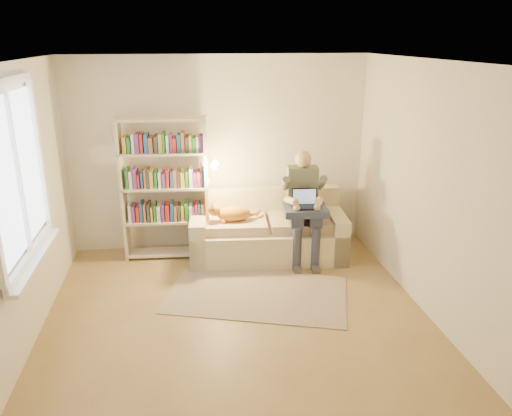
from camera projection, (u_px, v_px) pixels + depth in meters
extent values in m
plane|color=olive|center=(240.00, 328.00, 5.08)|extent=(4.50, 4.50, 0.00)
cube|color=white|center=(237.00, 62.00, 4.23)|extent=(4.00, 4.50, 0.02)
cube|color=silver|center=(12.00, 218.00, 4.37)|extent=(0.02, 4.50, 2.60)
cube|color=silver|center=(439.00, 197.00, 4.93)|extent=(0.02, 4.50, 2.60)
cube|color=silver|center=(220.00, 154.00, 6.76)|extent=(4.00, 0.02, 2.60)
cube|color=silver|center=(290.00, 348.00, 2.55)|extent=(4.00, 0.02, 2.60)
plane|color=white|center=(17.00, 173.00, 4.45)|extent=(0.00, 1.50, 1.50)
cube|color=white|center=(3.00, 83.00, 4.19)|extent=(0.05, 1.50, 0.08)
cube|color=white|center=(31.00, 254.00, 4.71)|extent=(0.05, 1.50, 0.08)
cube|color=white|center=(18.00, 173.00, 4.45)|extent=(0.04, 0.05, 1.50)
cube|color=white|center=(36.00, 259.00, 4.73)|extent=(0.12, 1.52, 0.04)
cube|color=beige|center=(268.00, 241.00, 6.68)|extent=(2.09, 1.08, 0.42)
cube|color=beige|center=(266.00, 202.00, 6.87)|extent=(2.03, 0.37, 0.43)
cube|color=beige|center=(199.00, 236.00, 6.59)|extent=(0.28, 0.92, 0.61)
cube|color=beige|center=(335.00, 233.00, 6.70)|extent=(0.28, 0.92, 0.61)
cube|color=#CAB193|center=(233.00, 224.00, 6.51)|extent=(0.91, 0.68, 0.12)
cube|color=#CAB193|center=(302.00, 223.00, 6.57)|extent=(0.91, 0.68, 0.12)
cube|color=#636A56|center=(302.00, 187.00, 6.49)|extent=(0.41, 0.25, 0.54)
sphere|color=tan|center=(303.00, 159.00, 6.35)|extent=(0.21, 0.21, 0.21)
cube|color=#323647|center=(295.00, 217.00, 6.35)|extent=(0.19, 0.45, 0.17)
cube|color=#323647|center=(314.00, 216.00, 6.36)|extent=(0.19, 0.45, 0.17)
cylinder|color=#323647|center=(297.00, 249.00, 6.26)|extent=(0.11, 0.11, 0.57)
cylinder|color=#323647|center=(315.00, 248.00, 6.27)|extent=(0.11, 0.11, 0.57)
ellipsoid|color=orange|center=(233.00, 214.00, 6.43)|extent=(0.46, 0.27, 0.20)
sphere|color=orange|center=(214.00, 210.00, 6.36)|extent=(0.15, 0.15, 0.15)
cylinder|color=orange|center=(251.00, 215.00, 6.51)|extent=(0.22, 0.06, 0.06)
cube|color=#2A344A|center=(304.00, 210.00, 6.30)|extent=(0.58, 0.49, 0.09)
cube|color=black|center=(305.00, 207.00, 6.25)|extent=(0.34, 0.25, 0.02)
cube|color=black|center=(304.00, 196.00, 6.32)|extent=(0.32, 0.09, 0.21)
plane|color=#8CA5CC|center=(304.00, 196.00, 6.32)|extent=(0.30, 0.09, 0.28)
cube|color=beige|center=(123.00, 190.00, 6.40)|extent=(0.06, 0.29, 1.87)
cube|color=beige|center=(207.00, 188.00, 6.48)|extent=(0.06, 0.29, 1.87)
cube|color=beige|center=(169.00, 252.00, 6.73)|extent=(1.13, 0.36, 0.03)
cube|color=beige|center=(167.00, 220.00, 6.58)|extent=(1.13, 0.36, 0.03)
cube|color=beige|center=(165.00, 187.00, 6.44)|extent=(1.13, 0.36, 0.03)
cube|color=beige|center=(163.00, 153.00, 6.29)|extent=(1.13, 0.36, 0.03)
cube|color=beige|center=(161.00, 119.00, 6.15)|extent=(1.13, 0.36, 0.03)
cube|color=#B2261E|center=(166.00, 211.00, 6.54)|extent=(0.96, 0.29, 0.22)
cube|color=#1E4C8C|center=(164.00, 178.00, 6.39)|extent=(0.96, 0.29, 0.22)
cube|color=#995933|center=(162.00, 143.00, 6.25)|extent=(0.96, 0.29, 0.22)
cylinder|color=beige|center=(200.00, 184.00, 6.46)|extent=(0.10, 0.10, 0.04)
cone|color=beige|center=(212.00, 165.00, 6.26)|extent=(0.13, 0.16, 0.16)
cube|color=gray|center=(257.00, 294.00, 5.73)|extent=(2.28, 1.75, 0.01)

